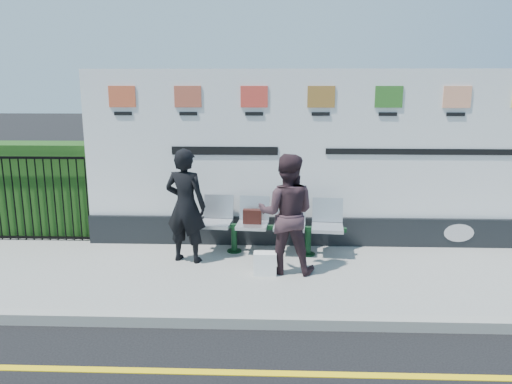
{
  "coord_description": "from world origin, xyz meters",
  "views": [
    {
      "loc": [
        -0.26,
        -4.57,
        2.94
      ],
      "look_at": [
        -0.54,
        2.92,
        1.25
      ],
      "focal_mm": 35.0,
      "sensor_mm": 36.0,
      "label": 1
    }
  ],
  "objects_px": {
    "billboard": "(319,171)",
    "woman_left": "(186,206)",
    "bench": "(271,239)",
    "woman_right": "(287,214)"
  },
  "relations": [
    {
      "from": "bench",
      "to": "woman_right",
      "type": "height_order",
      "value": "woman_right"
    },
    {
      "from": "billboard",
      "to": "woman_left",
      "type": "xyz_separation_m",
      "value": [
        -2.14,
        -0.94,
        -0.4
      ]
    },
    {
      "from": "bench",
      "to": "billboard",
      "type": "bearing_deg",
      "value": 38.69
    },
    {
      "from": "billboard",
      "to": "woman_right",
      "type": "bearing_deg",
      "value": -113.56
    },
    {
      "from": "bench",
      "to": "woman_left",
      "type": "relative_size",
      "value": 1.3
    },
    {
      "from": "bench",
      "to": "woman_left",
      "type": "xyz_separation_m",
      "value": [
        -1.33,
        -0.4,
        0.65
      ]
    },
    {
      "from": "billboard",
      "to": "bench",
      "type": "relative_size",
      "value": 3.41
    },
    {
      "from": "woman_left",
      "to": "woman_right",
      "type": "distance_m",
      "value": 1.61
    },
    {
      "from": "woman_right",
      "to": "billboard",
      "type": "bearing_deg",
      "value": -107.43
    },
    {
      "from": "woman_left",
      "to": "bench",
      "type": "bearing_deg",
      "value": -148.4
    }
  ]
}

